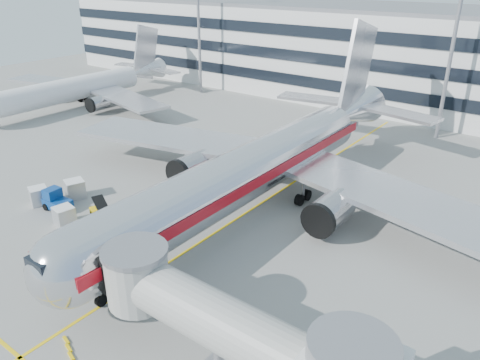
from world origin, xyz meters
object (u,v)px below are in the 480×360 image
Objects in this scene: cargo_container_left at (39,196)px; ramp_worker at (99,222)px; cargo_container_right at (75,189)px; main_jet at (264,163)px; belt_loader at (104,217)px; cargo_container_front at (64,216)px; baggage_tug at (56,201)px.

cargo_container_left is 1.30× the size of ramp_worker.
cargo_container_right reaches higher than cargo_container_left.
main_jet is 22.39m from cargo_container_left.
main_jet is at bearing 52.61° from belt_loader.
cargo_container_right is at bearing 60.50° from cargo_container_left.
cargo_container_front is at bearing 149.98° from ramp_worker.
main_jet is 19.29m from cargo_container_right.
belt_loader is at bearing -13.44° from cargo_container_right.
cargo_container_left is at bearing 170.79° from cargo_container_front.
cargo_container_front is at bearing -44.91° from cargo_container_right.
belt_loader is 2.76× the size of ramp_worker.
ramp_worker is at bearing -122.55° from main_jet.
belt_loader is at bearing -127.39° from main_jet.
ramp_worker is at bearing 20.09° from cargo_container_front.
main_jet reaches higher than cargo_container_front.
cargo_container_left reaches higher than cargo_container_front.
main_jet is 17.84× the size of baggage_tug.
cargo_container_left is (-17.43, -13.64, -3.37)m from main_jet.
main_jet reaches higher than baggage_tug.
main_jet is 20.34m from baggage_tug.
cargo_container_left is at bearing -119.50° from cargo_container_right.
belt_loader is at bearing 75.54° from ramp_worker.
cargo_container_front is 3.55m from ramp_worker.
belt_loader is at bearing 10.77° from baggage_tug.
belt_loader is 1.55× the size of baggage_tug.
baggage_tug reaches higher than ramp_worker.
main_jet reaches higher than belt_loader.
main_jet is at bearing 34.10° from cargo_container_right.
baggage_tug is at bearing -169.23° from belt_loader.
belt_loader is 2.12× the size of cargo_container_left.
cargo_container_right is (1.69, 2.98, 0.07)m from cargo_container_left.
ramp_worker is at bearing -20.25° from cargo_container_right.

